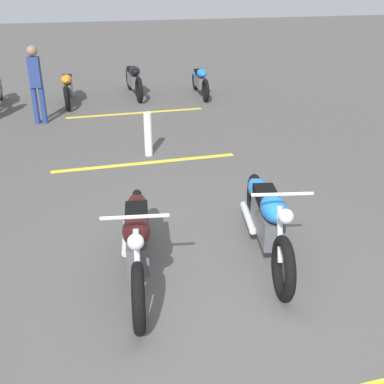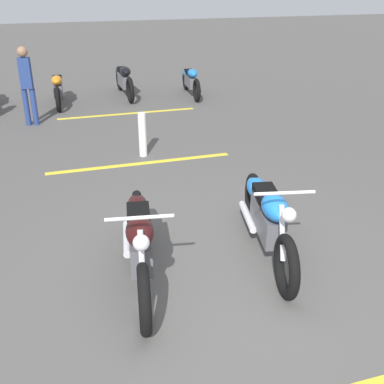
{
  "view_description": "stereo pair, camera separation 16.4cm",
  "coord_description": "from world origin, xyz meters",
  "px_view_note": "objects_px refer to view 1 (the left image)",
  "views": [
    {
      "loc": [
        -3.78,
        1.24,
        3.01
      ],
      "look_at": [
        1.1,
        0.0,
        0.65
      ],
      "focal_mm": 44.04,
      "sensor_mm": 36.0,
      "label": 1
    },
    {
      "loc": [
        -3.74,
        1.4,
        3.01
      ],
      "look_at": [
        1.1,
        0.0,
        0.65
      ],
      "focal_mm": 44.04,
      "sensor_mm": 36.0,
      "label": 2
    }
  ],
  "objects_px": {
    "motorcycle_row_left": "(133,79)",
    "motorcycle_row_center": "(68,87)",
    "motorcycle_row_far_left": "(200,80)",
    "bystander_near_row": "(36,81)",
    "motorcycle_dark_foreground": "(137,239)",
    "motorcycle_bright_foreground": "(267,217)",
    "bollard_post": "(148,134)"
  },
  "relations": [
    {
      "from": "motorcycle_dark_foreground",
      "to": "motorcycle_row_center",
      "type": "bearing_deg",
      "value": -167.44
    },
    {
      "from": "motorcycle_row_center",
      "to": "bollard_post",
      "type": "xyz_separation_m",
      "value": [
        -4.19,
        -1.33,
        -0.02
      ]
    },
    {
      "from": "bollard_post",
      "to": "motorcycle_row_left",
      "type": "bearing_deg",
      "value": -4.6
    },
    {
      "from": "motorcycle_dark_foreground",
      "to": "motorcycle_row_left",
      "type": "xyz_separation_m",
      "value": [
        8.27,
        -1.09,
        -0.02
      ]
    },
    {
      "from": "bystander_near_row",
      "to": "motorcycle_dark_foreground",
      "type": "bearing_deg",
      "value": 20.11
    },
    {
      "from": "motorcycle_row_far_left",
      "to": "bystander_near_row",
      "type": "xyz_separation_m",
      "value": [
        -1.66,
        4.03,
        0.52
      ]
    },
    {
      "from": "motorcycle_dark_foreground",
      "to": "bystander_near_row",
      "type": "relative_size",
      "value": 1.35
    },
    {
      "from": "motorcycle_row_far_left",
      "to": "motorcycle_row_center",
      "type": "bearing_deg",
      "value": -86.15
    },
    {
      "from": "motorcycle_row_far_left",
      "to": "bystander_near_row",
      "type": "distance_m",
      "value": 4.39
    },
    {
      "from": "motorcycle_row_center",
      "to": "motorcycle_row_left",
      "type": "bearing_deg",
      "value": 106.55
    },
    {
      "from": "bollard_post",
      "to": "motorcycle_row_far_left",
      "type": "bearing_deg",
      "value": -26.4
    },
    {
      "from": "motorcycle_row_left",
      "to": "motorcycle_row_center",
      "type": "xyz_separation_m",
      "value": [
        -0.42,
        1.7,
        -0.03
      ]
    },
    {
      "from": "bystander_near_row",
      "to": "bollard_post",
      "type": "xyz_separation_m",
      "value": [
        -2.54,
        -1.95,
        -0.52
      ]
    },
    {
      "from": "motorcycle_bright_foreground",
      "to": "motorcycle_row_left",
      "type": "height_order",
      "value": "motorcycle_bright_foreground"
    },
    {
      "from": "motorcycle_dark_foreground",
      "to": "bollard_post",
      "type": "xyz_separation_m",
      "value": [
        3.66,
        -0.72,
        -0.07
      ]
    },
    {
      "from": "motorcycle_dark_foreground",
      "to": "bollard_post",
      "type": "distance_m",
      "value": 3.73
    },
    {
      "from": "motorcycle_row_far_left",
      "to": "bystander_near_row",
      "type": "relative_size",
      "value": 1.18
    },
    {
      "from": "motorcycle_row_far_left",
      "to": "motorcycle_row_center",
      "type": "height_order",
      "value": "motorcycle_row_center"
    },
    {
      "from": "motorcycle_dark_foreground",
      "to": "bystander_near_row",
      "type": "xyz_separation_m",
      "value": [
        6.2,
        1.23,
        0.46
      ]
    },
    {
      "from": "motorcycle_row_far_left",
      "to": "motorcycle_dark_foreground",
      "type": "bearing_deg",
      "value": -15.84
    },
    {
      "from": "motorcycle_dark_foreground",
      "to": "bollard_post",
      "type": "relative_size",
      "value": 2.81
    },
    {
      "from": "motorcycle_bright_foreground",
      "to": "motorcycle_row_far_left",
      "type": "relative_size",
      "value": 1.14
    },
    {
      "from": "motorcycle_row_left",
      "to": "motorcycle_row_far_left",
      "type": "bearing_deg",
      "value": 74.4
    },
    {
      "from": "motorcycle_row_far_left",
      "to": "motorcycle_bright_foreground",
      "type": "bearing_deg",
      "value": -5.72
    },
    {
      "from": "motorcycle_row_far_left",
      "to": "motorcycle_row_center",
      "type": "distance_m",
      "value": 3.41
    },
    {
      "from": "motorcycle_row_left",
      "to": "bollard_post",
      "type": "xyz_separation_m",
      "value": [
        -4.61,
        0.37,
        -0.05
      ]
    },
    {
      "from": "motorcycle_row_left",
      "to": "bollard_post",
      "type": "bearing_deg",
      "value": -6.52
    },
    {
      "from": "motorcycle_bright_foreground",
      "to": "motorcycle_dark_foreground",
      "type": "relative_size",
      "value": 0.99
    },
    {
      "from": "motorcycle_row_far_left",
      "to": "motorcycle_row_left",
      "type": "xyz_separation_m",
      "value": [
        0.42,
        1.71,
        0.04
      ]
    },
    {
      "from": "motorcycle_bright_foreground",
      "to": "bystander_near_row",
      "type": "height_order",
      "value": "bystander_near_row"
    },
    {
      "from": "motorcycle_row_center",
      "to": "bystander_near_row",
      "type": "height_order",
      "value": "bystander_near_row"
    },
    {
      "from": "motorcycle_row_far_left",
      "to": "motorcycle_row_left",
      "type": "distance_m",
      "value": 1.76
    }
  ]
}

